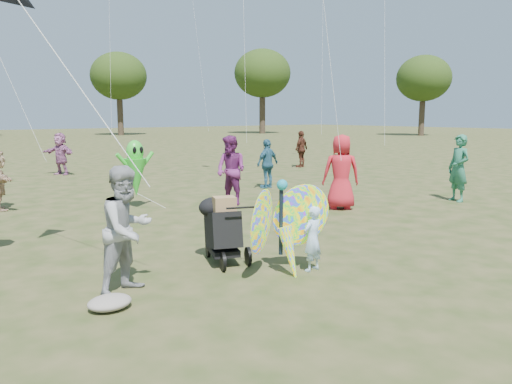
% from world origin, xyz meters
% --- Properties ---
extents(ground, '(160.00, 160.00, 0.00)m').
position_xyz_m(ground, '(0.00, 0.00, 0.00)').
color(ground, '#51592B').
rests_on(ground, ground).
extents(child_girl, '(0.39, 0.28, 1.00)m').
position_xyz_m(child_girl, '(-0.00, 0.36, 0.50)').
color(child_girl, '#B2D7FC').
rests_on(child_girl, ground).
extents(adult_man, '(1.00, 0.89, 1.71)m').
position_xyz_m(adult_man, '(-2.59, 1.23, 0.86)').
color(adult_man, '#9B9CA1').
rests_on(adult_man, ground).
extents(grey_bag, '(0.54, 0.45, 0.17)m').
position_xyz_m(grey_bag, '(-3.04, 0.78, 0.09)').
color(grey_bag, gray).
rests_on(grey_bag, ground).
extents(crowd_a, '(1.09, 1.04, 1.88)m').
position_xyz_m(crowd_a, '(4.11, 3.55, 0.94)').
color(crowd_a, red).
rests_on(crowd_a, ground).
extents(crowd_c, '(0.98, 0.53, 1.59)m').
position_xyz_m(crowd_c, '(4.96, 7.49, 0.79)').
color(crowd_c, '#306884').
rests_on(crowd_c, ground).
extents(crowd_e, '(0.88, 1.03, 1.83)m').
position_xyz_m(crowd_e, '(2.30, 5.76, 0.91)').
color(crowd_e, '#6F2565').
rests_on(crowd_e, ground).
extents(crowd_f, '(0.62, 0.77, 1.84)m').
position_xyz_m(crowd_f, '(7.48, 2.34, 0.92)').
color(crowd_f, '#286C51').
rests_on(crowd_f, ground).
extents(crowd_h, '(1.04, 0.68, 1.64)m').
position_xyz_m(crowd_h, '(10.25, 11.56, 0.82)').
color(crowd_h, '#4B2519').
rests_on(crowd_h, ground).
extents(crowd_j, '(1.10, 1.61, 1.67)m').
position_xyz_m(crowd_j, '(0.80, 15.33, 0.83)').
color(crowd_j, '#9F5A8D').
rests_on(crowd_j, ground).
extents(jogging_stroller, '(0.75, 1.14, 1.09)m').
position_xyz_m(jogging_stroller, '(-0.86, 1.57, 0.61)').
color(jogging_stroller, black).
rests_on(jogging_stroller, ground).
extents(butterfly_kite, '(1.74, 0.75, 1.64)m').
position_xyz_m(butterfly_kite, '(-0.48, 0.46, 0.70)').
color(butterfly_kite, '#DA5D22').
rests_on(butterfly_kite, ground).
extents(alien_kite, '(1.12, 0.69, 1.74)m').
position_xyz_m(alien_kite, '(0.07, 6.78, 0.97)').
color(alien_kite, green).
rests_on(alien_kite, ground).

